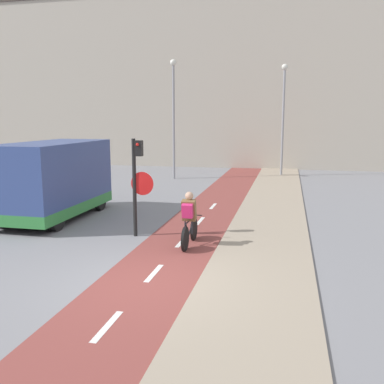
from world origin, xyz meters
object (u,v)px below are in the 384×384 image
cyclist_near (189,220)px  van (54,181)px  street_lamp_far (174,107)px  street_lamp_sidewalk (283,108)px  traffic_light_pole (137,176)px

cyclist_near → van: size_ratio=0.36×
van → cyclist_near: bearing=-23.0°
street_lamp_far → street_lamp_sidewalk: bearing=23.7°
cyclist_near → traffic_light_pole: bearing=159.1°
street_lamp_sidewalk → van: (-7.33, -13.14, -2.73)m
street_lamp_far → cyclist_near: bearing=-73.1°
street_lamp_far → van: bearing=-97.4°
street_lamp_far → cyclist_near: 13.71m
traffic_light_pole → van: bearing=156.1°
traffic_light_pole → cyclist_near: (1.66, -0.64, -1.05)m
street_lamp_far → cyclist_near: street_lamp_far is taller
traffic_light_pole → cyclist_near: 2.07m
street_lamp_sidewalk → van: 15.29m
street_lamp_far → van: street_lamp_far is taller
traffic_light_pole → street_lamp_sidewalk: size_ratio=0.43×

